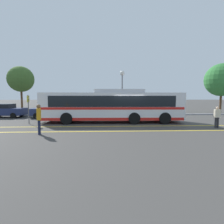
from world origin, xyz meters
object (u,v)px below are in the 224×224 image
Objects in this scene: bus_stop_sign at (28,106)px; tree_0 at (222,80)px; parked_car_1 at (51,111)px; street_lamp at (122,80)px; tree_1 at (21,79)px; pedestrian_2 at (39,117)px; pedestrian_0 at (217,116)px; parked_car_0 at (6,111)px; transit_bus at (112,105)px.

tree_0 is at bearing -68.32° from bus_stop_sign.
parked_car_1 is 1.76× the size of bus_stop_sign.
bus_stop_sign is at bearing 170.35° from parked_car_1.
tree_1 reaches higher than street_lamp.
bus_stop_sign is 12.04m from street_lamp.
bus_stop_sign reaches higher than pedestrian_2.
pedestrian_0 is at bearing -33.39° from tree_1.
street_lamp is at bearing 103.46° from parked_car_0.
parked_car_0 is 5.12m from parked_car_1.
tree_1 is at bearing 166.67° from street_lamp.
parked_car_0 is 0.98× the size of parked_car_1.
pedestrian_0 reaches higher than parked_car_1.
tree_1 reaches higher than bus_stop_sign.
pedestrian_2 is at bearing 39.55° from parked_car_0.
transit_bus is 17.22m from tree_0.
pedestrian_0 is (7.74, -3.15, -0.63)m from transit_bus.
parked_car_1 is at bearing -46.78° from tree_1.
parked_car_1 is at bearing 61.19° from transit_bus.
tree_0 is at bearing 56.32° from pedestrian_0.
transit_bus is at bearing 159.37° from pedestrian_0.
transit_bus is 6.85× the size of pedestrian_2.
transit_bus is at bearing -153.89° from tree_0.
parked_car_1 is 9.08m from pedestrian_2.
parked_car_0 is at bearing -80.85° from tree_1.
parked_car_1 is at bearing -159.75° from street_lamp.
bus_stop_sign is 0.36× the size of tree_0.
street_lamp is (13.42, 2.72, 3.67)m from parked_car_0.
pedestrian_2 reaches higher than parked_car_0.
street_lamp is 0.84× the size of tree_1.
transit_bus reaches higher than pedestrian_0.
parked_car_0 is 0.75× the size of street_lamp.
parked_car_0 is at bearing 23.71° from pedestrian_2.
tree_1 is at bearing 28.31° from bus_stop_sign.
tree_0 reaches higher than pedestrian_0.
parked_car_1 is at bearing -170.78° from tree_0.
street_lamp is at bearing -74.43° from parked_car_1.
parked_car_0 is at bearing -173.23° from tree_0.
parked_car_0 is 6.94m from bus_stop_sign.
tree_0 reaches higher than tree_1.
street_lamp is (1.62, 6.97, 2.90)m from transit_bus.
pedestrian_2 is 0.27× the size of tree_0.
parked_car_0 reaches higher than parked_car_1.
parked_car_0 is 14.18m from street_lamp.
parked_car_1 is at bearing -1.29° from pedestrian_2.
transit_bus reaches higher than parked_car_1.
bus_stop_sign reaches higher than parked_car_0.
bus_stop_sign is 12.97m from tree_1.
bus_stop_sign is (-7.11, -0.80, 0.02)m from transit_bus.
pedestrian_2 is 0.76× the size of bus_stop_sign.
tree_1 is (-14.41, 3.41, 0.40)m from street_lamp.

